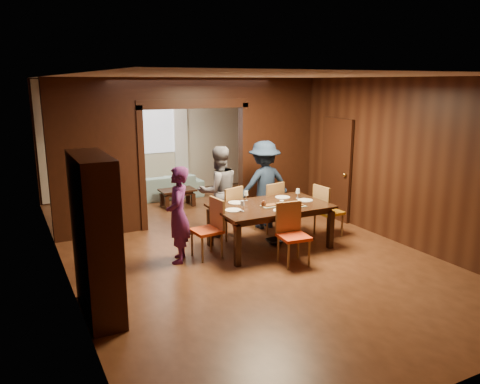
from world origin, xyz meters
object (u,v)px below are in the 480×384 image
person_purple (178,215)px  dining_table (270,226)px  person_grey (219,191)px  hutch (96,237)px  chair_far_r (268,206)px  coffee_table (178,198)px  chair_near (294,235)px  sofa (161,187)px  chair_far_l (226,212)px  chair_right (329,210)px  person_navy (264,185)px  chair_left (207,229)px

person_purple → dining_table: size_ratio=0.79×
dining_table → person_purple: bearing=176.5°
person_grey → hutch: (-2.61, -2.13, 0.16)m
person_grey → chair_far_r: bearing=167.4°
coffee_table → chair_far_r: chair_far_r is taller
person_grey → chair_near: person_grey is taller
person_purple → sofa: 4.31m
chair_far_l → chair_far_r: 0.88m
dining_table → chair_far_r: (0.44, 0.81, 0.10)m
chair_far_l → chair_far_r: same height
person_purple → chair_near: (1.56, -0.95, -0.29)m
chair_right → person_navy: bearing=36.0°
person_navy → chair_right: (0.82, -1.00, -0.37)m
chair_right → chair_far_l: size_ratio=1.00×
person_grey → chair_left: size_ratio=1.73×
chair_right → hutch: 4.59m
chair_far_l → chair_near: (0.36, -1.69, 0.00)m
person_purple → person_grey: person_grey is taller
coffee_table → chair_far_r: bearing=-69.9°
dining_table → chair_right: 1.31m
sofa → chair_far_l: bearing=92.1°
dining_table → hutch: (-3.11, -1.10, 0.62)m
person_navy → chair_far_r: bearing=79.4°
dining_table → chair_far_r: size_ratio=2.02×
person_navy → chair_right: person_navy is taller
dining_table → chair_near: bearing=-95.1°
chair_near → chair_left: bearing=146.7°
person_purple → chair_near: person_purple is taller
person_navy → sofa: 3.43m
sofa → coffee_table: 0.92m
person_navy → chair_left: size_ratio=1.77×
chair_left → chair_right: same height
chair_far_r → hutch: hutch is taller
chair_left → dining_table: bearing=81.9°
coffee_table → person_purple: bearing=-109.4°
person_purple → person_grey: (1.13, 0.92, 0.07)m
person_purple → person_navy: person_navy is taller
person_navy → person_purple: bearing=24.7°
chair_far_r → chair_right: bearing=125.7°
person_purple → chair_far_r: size_ratio=1.59×
person_purple → hutch: hutch is taller
chair_far_l → chair_near: 1.73m
sofa → chair_far_l: chair_far_l is taller
sofa → chair_near: size_ratio=2.06×
sofa → chair_far_l: (0.15, -3.41, 0.19)m
chair_right → chair_far_l: same height
person_navy → dining_table: 1.24m
chair_near → chair_right: bearing=39.1°
sofa → coffee_table: bearing=95.7°
sofa → dining_table: 4.29m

